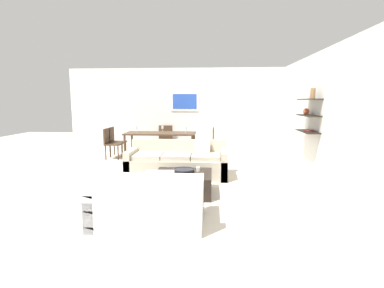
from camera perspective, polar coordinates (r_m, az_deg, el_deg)
ground_plane at (r=6.30m, az=-3.23°, el=-7.00°), size 18.00×18.00×0.00m
back_wall_unit at (r=9.57m, az=1.11°, el=6.50°), size 8.40×0.09×2.70m
right_wall_shelf_unit at (r=7.01m, az=22.83°, el=5.12°), size 0.34×8.20×2.70m
sofa_beige at (r=6.55m, az=-2.77°, el=-3.76°), size 2.18×0.90×0.78m
loveseat_white at (r=4.13m, az=-8.45°, el=-11.21°), size 1.49×0.90×0.78m
coffee_table at (r=5.38m, az=-1.71°, el=-7.59°), size 1.02×0.92×0.38m
decorative_bowl at (r=5.32m, az=-1.57°, el=-5.19°), size 0.38×0.38×0.08m
candle_jar at (r=5.45m, az=1.19°, el=-4.88°), size 0.07×0.07×0.08m
dining_table at (r=8.61m, az=-6.11°, el=1.76°), size 2.03×0.87×0.75m
dining_chair_right_far at (r=8.69m, az=3.39°, el=0.67°), size 0.44×0.44×0.88m
dining_chair_left_far at (r=9.17m, az=-14.66°, el=0.82°), size 0.44×0.44×0.88m
dining_chair_left_near at (r=8.81m, az=-15.46°, el=0.48°), size 0.44×0.44×0.88m
dining_chair_head at (r=9.45m, az=-5.21°, el=1.28°), size 0.44×0.44×0.88m
wine_glass_head at (r=8.96m, az=-5.72°, el=3.19°), size 0.07×0.07×0.17m
wine_glass_right_far at (r=8.60m, az=-1.18°, el=3.03°), size 0.07×0.07×0.17m
wine_glass_left_far at (r=8.85m, az=-10.70°, el=3.05°), size 0.06×0.06×0.18m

